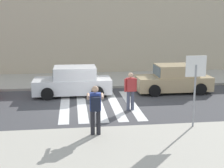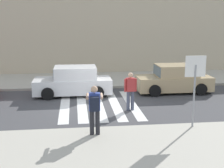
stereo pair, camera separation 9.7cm
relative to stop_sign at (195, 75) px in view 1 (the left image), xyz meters
The scene contains 14 objects.
ground_plane 5.23m from the stop_sign, 131.79° to the left, with size 120.00×120.00×0.00m, color #424244.
sidewalk_near 4.59m from the stop_sign, 140.68° to the right, with size 60.00×6.00×0.14m, color #B2AD9E.
sidewalk_far 10.30m from the stop_sign, 108.47° to the left, with size 60.00×4.80×0.14m, color #B2AD9E.
building_facade_far 14.37m from the stop_sign, 102.89° to the left, with size 56.00×4.00×5.87m, color beige.
crosswalk_stripe_0 6.45m from the stop_sign, 141.78° to the left, with size 0.44×5.20×0.01m, color silver.
crosswalk_stripe_1 5.88m from the stop_sign, 136.62° to the left, with size 0.44×5.20×0.01m, color silver.
crosswalk_stripe_2 5.37m from the stop_sign, 130.25° to the left, with size 0.44×5.20×0.01m, color silver.
crosswalk_stripe_3 4.93m from the stop_sign, 122.41° to the left, with size 0.44×5.20×0.01m, color silver.
crosswalk_stripe_4 4.59m from the stop_sign, 112.94° to the left, with size 0.44×5.20×0.01m, color silver.
stop_sign is the anchor object (origin of this frame).
photographer_with_backpack 3.78m from the stop_sign, behind, with size 0.61×0.87×1.72m.
pedestrian_crossing 3.51m from the stop_sign, 123.58° to the left, with size 0.58×0.28×1.72m.
parked_car_white 7.45m from the stop_sign, 126.65° to the left, with size 4.10×1.92×1.55m.
parked_car_tan 6.15m from the stop_sign, 78.52° to the left, with size 4.10×1.92×1.55m.
Camera 1 is at (-1.19, -14.13, 4.14)m, focal length 50.00 mm.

